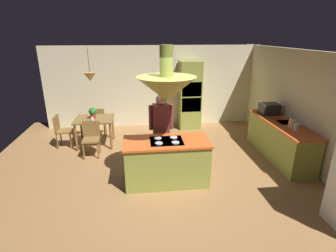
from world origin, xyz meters
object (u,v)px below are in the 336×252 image
Objects in this scene: person_at_island at (161,127)px; chair_facing_island at (91,136)px; oven_tower at (190,95)px; canister_flour at (296,127)px; microwave_on_counter at (269,109)px; chair_at_corner at (61,129)px; canister_sugar at (292,123)px; kitchen_island at (167,161)px; cup_on_table at (92,119)px; potted_plant_on_table at (93,112)px; dining_table at (95,122)px; chair_by_back_wall at (98,120)px.

person_at_island is 1.89m from chair_facing_island.
oven_tower reaches higher than canister_flour.
canister_flour is 1.23m from microwave_on_counter.
canister_sugar is (5.42, -1.68, 0.51)m from chair_at_corner.
canister_sugar is at bearing -5.01° from person_at_island.
chair_facing_island is at bearing 139.30° from kitchen_island.
microwave_on_counter reaches higher than chair_facing_island.
chair_at_corner is at bearing 150.63° from person_at_island.
chair_at_corner is at bearing 173.39° from microwave_on_counter.
cup_on_table is (-1.67, 1.22, -0.16)m from person_at_island.
kitchen_island is at bearing -50.56° from potted_plant_on_table.
canister_flour is at bearing -22.28° from dining_table.
person_at_island reaches higher than microwave_on_counter.
potted_plant_on_table is 1.37× the size of canister_sugar.
canister_flour is at bearing -8.54° from person_at_island.
canister_flour is 0.35× the size of microwave_on_counter.
microwave_on_counter is (0.00, 1.05, 0.03)m from canister_sugar.
potted_plant_on_table is at bearing 129.44° from kitchen_island.
microwave_on_counter is (5.42, -0.63, 0.54)m from chair_at_corner.
person_at_island reaches higher than canister_sugar.
cup_on_table is (-2.82, -1.35, -0.25)m from oven_tower.
person_at_island is 2.08m from cup_on_table.
person_at_island is at bearing -40.22° from potted_plant_on_table.
chair_by_back_wall is (0.00, 1.28, 0.00)m from chair_facing_island.
kitchen_island is at bearing -47.77° from cup_on_table.
chair_at_corner is at bearing 162.78° from canister_sugar.
chair_by_back_wall is 5.46× the size of canister_flour.
microwave_on_counter is at bearing 90.00° from canister_flour.
dining_table is at bearing 21.33° from potted_plant_on_table.
kitchen_island is 2.24m from chair_facing_island.
oven_tower is at bearing 22.21° from dining_table.
canister_sugar is (1.74, -2.82, -0.04)m from oven_tower.
cup_on_table is (-1.72, 1.89, 0.35)m from kitchen_island.
microwave_on_counter is at bearing 27.39° from kitchen_island.
potted_plant_on_table is (-0.02, -0.65, 0.42)m from chair_by_back_wall.
chair_at_corner is at bearing 35.98° from chair_by_back_wall.
microwave_on_counter reaches higher than chair_at_corner.
dining_table is 0.89m from chair_at_corner.
dining_table is 0.26m from cup_on_table.
kitchen_island is 1.01× the size of person_at_island.
chair_facing_island is 3.98× the size of canister_sugar.
oven_tower is 1.25× the size of person_at_island.
dining_table is at bearing 139.27° from person_at_island.
person_at_island reaches higher than canister_flour.
dining_table is 4.85m from canister_sugar.
cup_on_table is 0.41× the size of canister_sugar.
canister_sugar is at bearing -12.93° from chair_facing_island.
chair_facing_island is at bearing -88.11° from potted_plant_on_table.
chair_at_corner is at bearing 140.84° from kitchen_island.
kitchen_island is 2.90m from canister_flour.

